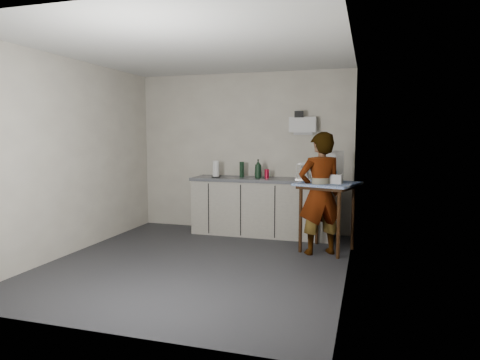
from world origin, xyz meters
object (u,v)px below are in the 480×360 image
(dark_bottle, at_px, (242,169))
(bakery_box, at_px, (331,175))
(standing_man, at_px, (320,194))
(dish_rack, at_px, (308,176))
(soap_bottle, at_px, (258,169))
(soda_can, at_px, (267,174))
(side_table, at_px, (328,191))
(kitchen_counter, at_px, (262,208))
(paper_towel, at_px, (216,169))

(dark_bottle, xyz_separation_m, bakery_box, (1.47, -0.71, 0.01))
(standing_man, distance_m, dish_rack, 0.94)
(standing_man, xyz_separation_m, soap_bottle, (-1.06, 0.82, 0.25))
(soap_bottle, height_order, dark_bottle, soap_bottle)
(soap_bottle, xyz_separation_m, soda_can, (0.12, 0.07, -0.08))
(dark_bottle, bearing_deg, side_table, -26.83)
(dish_rack, bearing_deg, standing_man, -72.05)
(kitchen_counter, bearing_deg, side_table, -32.16)
(paper_towel, bearing_deg, soap_bottle, 4.13)
(side_table, height_order, paper_towel, paper_towel)
(side_table, relative_size, bakery_box, 2.21)
(side_table, xyz_separation_m, dish_rack, (-0.37, 0.70, 0.14))
(kitchen_counter, bearing_deg, soda_can, 22.39)
(side_table, height_order, bakery_box, bakery_box)
(soap_bottle, height_order, bakery_box, bakery_box)
(standing_man, xyz_separation_m, dish_rack, (-0.28, 0.88, 0.15))
(standing_man, bearing_deg, side_table, -144.52)
(dark_bottle, distance_m, bakery_box, 1.63)
(side_table, xyz_separation_m, bakery_box, (0.04, 0.02, 0.22))
(dish_rack, bearing_deg, bakery_box, -59.11)
(dark_bottle, xyz_separation_m, dish_rack, (1.06, -0.03, -0.07))
(soda_can, relative_size, bakery_box, 0.32)
(kitchen_counter, xyz_separation_m, paper_towel, (-0.75, -0.09, 0.61))
(kitchen_counter, distance_m, side_table, 1.34)
(soap_bottle, bearing_deg, dark_bottle, 164.51)
(kitchen_counter, bearing_deg, soap_bottle, -146.28)
(soda_can, xyz_separation_m, dark_bottle, (-0.42, 0.02, 0.06))
(kitchen_counter, xyz_separation_m, soda_can, (0.07, 0.03, 0.55))
(kitchen_counter, bearing_deg, dish_rack, 1.27)
(soda_can, bearing_deg, side_table, -34.91)
(paper_towel, xyz_separation_m, bakery_box, (1.87, -0.58, 0.01))
(standing_man, bearing_deg, soap_bottle, -67.19)
(bakery_box, bearing_deg, standing_man, -120.59)
(paper_towel, bearing_deg, bakery_box, -17.19)
(paper_towel, bearing_deg, kitchen_counter, 6.70)
(side_table, relative_size, soda_can, 6.80)
(kitchen_counter, relative_size, standing_man, 1.37)
(soda_can, bearing_deg, standing_man, -43.68)
(standing_man, bearing_deg, paper_towel, -53.15)
(side_table, bearing_deg, dark_bottle, 170.70)
(standing_man, bearing_deg, dark_bottle, -63.09)
(side_table, bearing_deg, soap_bottle, 168.09)
(dish_rack, bearing_deg, soda_can, 178.95)
(dark_bottle, relative_size, dish_rack, 0.71)
(soda_can, bearing_deg, soap_bottle, -152.15)
(kitchen_counter, xyz_separation_m, dark_bottle, (-0.35, 0.04, 0.61))
(side_table, relative_size, dish_rack, 2.68)
(soap_bottle, distance_m, dark_bottle, 0.30)
(standing_man, bearing_deg, dish_rack, -101.27)
(side_table, distance_m, bakery_box, 0.22)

